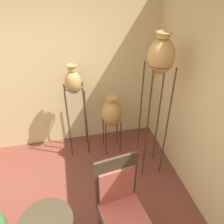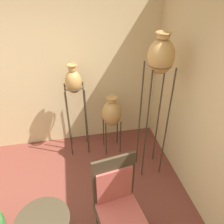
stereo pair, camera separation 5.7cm
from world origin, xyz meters
TOP-DOWN VIEW (x-y plane):
  - wall_back at (0.00, 2.17)m, footprint 8.29×0.06m
  - vase_stand_tall at (1.75, 1.15)m, footprint 0.32×0.32m
  - vase_stand_medium at (0.72, 1.82)m, footprint 0.30×0.30m
  - vase_stand_short at (1.27, 1.69)m, footprint 0.31×0.31m
  - chair at (1.03, 0.21)m, footprint 0.55×0.52m

SIDE VIEW (x-z plane):
  - chair at x=1.03m, z-range 0.06..1.20m
  - vase_stand_short at x=1.27m, z-range 0.22..1.28m
  - vase_stand_medium at x=0.72m, z-range 0.47..2.04m
  - wall_back at x=0.00m, z-range 0.00..2.70m
  - vase_stand_tall at x=1.75m, z-range 0.73..2.84m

